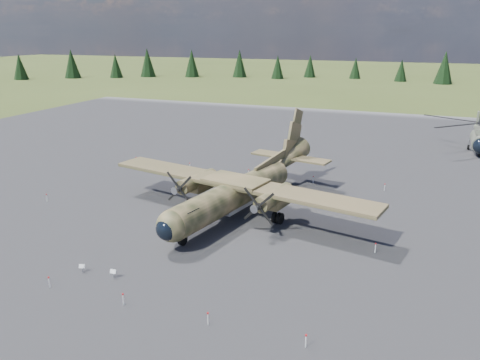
% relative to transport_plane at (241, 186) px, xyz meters
% --- Properties ---
extents(ground, '(500.00, 500.00, 0.00)m').
position_rel_transport_plane_xyz_m(ground, '(-3.39, -4.44, -2.65)').
color(ground, '#4C5827').
rests_on(ground, ground).
extents(apron, '(120.00, 120.00, 0.04)m').
position_rel_transport_plane_xyz_m(apron, '(-3.39, 5.56, -2.65)').
color(apron, slate).
rests_on(apron, ground).
extents(transport_plane, '(27.90, 25.05, 9.22)m').
position_rel_transport_plane_xyz_m(transport_plane, '(0.00, 0.00, 0.00)').
color(transport_plane, '#31361D').
rests_on(transport_plane, ground).
extents(info_placard_left, '(0.46, 0.31, 0.67)m').
position_rel_transport_plane_xyz_m(info_placard_left, '(-6.69, -15.37, -2.20)').
color(info_placard_left, gray).
rests_on(info_placard_left, ground).
extents(info_placard_right, '(0.46, 0.23, 0.70)m').
position_rel_transport_plane_xyz_m(info_placard_right, '(-4.05, -15.27, -2.18)').
color(info_placard_right, gray).
rests_on(info_placard_right, ground).
extents(barrier_fence, '(33.12, 29.62, 0.85)m').
position_rel_transport_plane_xyz_m(barrier_fence, '(-3.85, -4.52, -2.14)').
color(barrier_fence, white).
rests_on(barrier_fence, ground).
extents(treeline, '(309.12, 298.64, 10.98)m').
position_rel_transport_plane_xyz_m(treeline, '(-3.13, -8.27, 2.15)').
color(treeline, black).
rests_on(treeline, ground).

